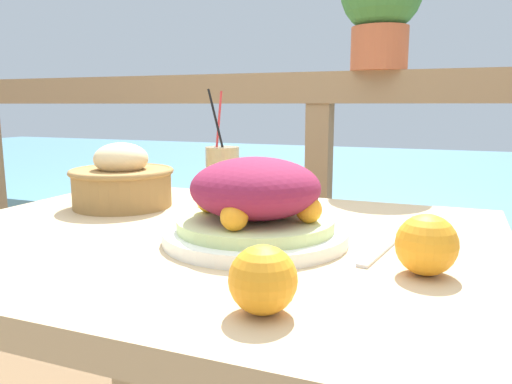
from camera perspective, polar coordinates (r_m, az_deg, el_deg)
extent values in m
cube|color=tan|center=(0.85, -5.70, -5.92)|extent=(0.96, 0.75, 0.04)
cube|color=tan|center=(1.44, -14.72, -14.91)|extent=(0.06, 0.06, 0.69)
cube|color=#937551|center=(1.51, 7.40, 11.71)|extent=(2.80, 0.08, 0.09)
cube|color=#937551|center=(1.58, 6.97, -7.42)|extent=(0.07, 0.07, 0.95)
cube|color=#568EA8|center=(4.05, 16.07, -0.71)|extent=(12.00, 4.00, 0.44)
cylinder|color=white|center=(0.78, -0.06, -4.97)|extent=(0.29, 0.29, 0.02)
cylinder|color=#C6DB8E|center=(0.78, -0.06, -3.62)|extent=(0.25, 0.25, 0.02)
ellipsoid|color=maroon|center=(0.77, -0.06, 0.47)|extent=(0.20, 0.20, 0.09)
sphere|color=orange|center=(0.75, 6.05, -2.02)|extent=(0.04, 0.04, 0.04)
sphere|color=orange|center=(0.84, 3.25, -0.57)|extent=(0.04, 0.04, 0.04)
sphere|color=orange|center=(0.82, -5.42, -0.97)|extent=(0.04, 0.04, 0.04)
sphere|color=orange|center=(0.70, -2.51, -2.86)|extent=(0.04, 0.04, 0.04)
cylinder|color=tan|center=(1.09, -3.84, 1.99)|extent=(0.07, 0.07, 0.12)
cylinder|color=red|center=(1.09, -4.45, 5.91)|extent=(0.01, 0.07, 0.21)
cylinder|color=black|center=(1.07, -4.05, 5.96)|extent=(0.06, 0.01, 0.22)
cylinder|color=olive|center=(1.08, -15.02, 0.44)|extent=(0.20, 0.20, 0.08)
torus|color=olive|center=(1.08, -15.11, 2.30)|extent=(0.21, 0.21, 0.01)
ellipsoid|color=beige|center=(1.07, -15.17, 3.68)|extent=(0.11, 0.11, 0.07)
cylinder|color=#B75B38|center=(1.49, 13.92, 15.57)|extent=(0.16, 0.16, 0.12)
cube|color=silver|center=(0.76, 14.08, -6.45)|extent=(0.04, 0.18, 0.00)
sphere|color=orange|center=(0.52, 0.79, -9.99)|extent=(0.07, 0.07, 0.07)
sphere|color=orange|center=(0.66, 18.91, -5.72)|extent=(0.08, 0.08, 0.08)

